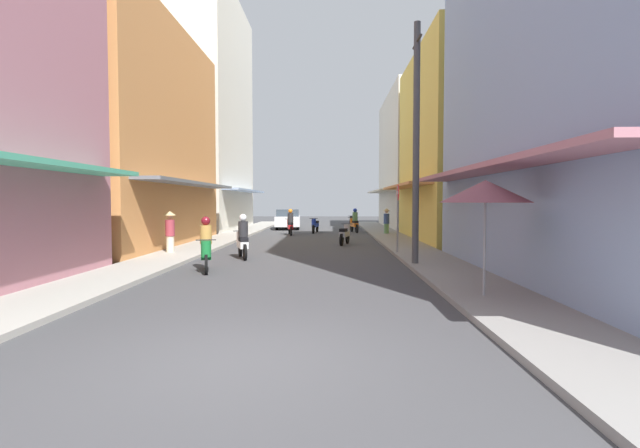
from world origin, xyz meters
The scene contains 20 objects.
ground_plane centered at (0.00, 15.54, 0.00)m, with size 85.96×85.96×0.00m, color #424244.
sidewalk_left centered at (-4.47, 15.54, 0.06)m, with size 1.92×47.07×0.12m, color #ADA89E.
sidewalk_right centered at (4.47, 15.54, 0.06)m, with size 1.92×47.07×0.12m, color gray.
building_left_mid centered at (-8.43, 15.02, 4.88)m, with size 7.05×12.37×9.77m.
building_left_far centered at (-8.43, 28.04, 8.20)m, with size 7.05×12.25×16.42m.
building_right_mid centered at (8.43, 18.45, 4.79)m, with size 7.05×10.45×9.59m.
building_right_far centered at (8.43, 30.17, 5.01)m, with size 7.05×11.74×10.02m.
motorbike_green centered at (-2.43, 7.61, 0.70)m, with size 0.67×1.77×1.58m.
motorbike_white centered at (-1.95, 10.68, 0.70)m, with size 0.74×1.74×1.58m.
motorbike_black centered at (2.71, 28.79, 0.50)m, with size 0.55×1.81×0.96m.
motorbike_red centered at (-1.27, 22.43, 0.70)m, with size 0.59×1.80×1.58m.
motorbike_blue centered at (0.17, 24.38, 0.50)m, with size 0.58×1.80×0.96m.
motorbike_silver centered at (1.83, 16.17, 0.50)m, with size 0.67×1.77×0.96m.
motorbike_orange centered at (2.71, 24.92, 0.70)m, with size 0.64×1.78×1.58m.
parked_car centered at (-1.98, 28.66, 0.74)m, with size 2.04×4.21×1.45m.
pedestrian_midway centered at (-4.83, 11.58, 0.93)m, with size 0.44×0.44×1.66m.
pedestrian_far centered at (4.49, 22.27, 0.91)m, with size 0.44×0.44×1.61m.
vendor_umbrella centered at (4.25, 3.68, 2.21)m, with size 1.80×1.80×2.44m.
utility_pole centered at (3.76, 8.69, 3.79)m, with size 0.20×1.20×7.42m.
street_sign_no_entry centered at (3.66, 11.83, 1.72)m, with size 0.07×0.60×2.65m.
Camera 1 is at (1.15, -5.82, 2.01)m, focal length 26.47 mm.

